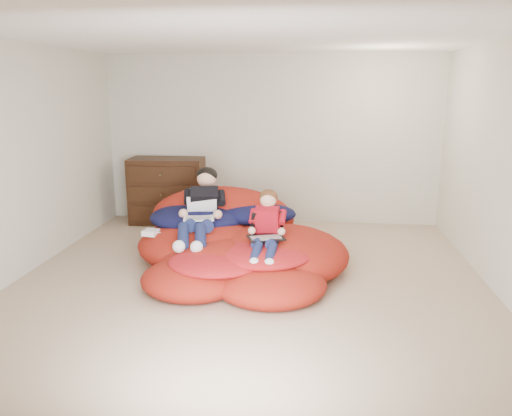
{
  "coord_description": "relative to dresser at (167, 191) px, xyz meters",
  "views": [
    {
      "loc": [
        0.65,
        -4.98,
        2.03
      ],
      "look_at": [
        0.02,
        0.42,
        0.7
      ],
      "focal_mm": 35.0,
      "sensor_mm": 36.0,
      "label": 1
    }
  ],
  "objects": [
    {
      "name": "laptop_black",
      "position": [
        1.72,
        -2.17,
        0.06
      ],
      "size": [
        0.43,
        0.48,
        0.25
      ],
      "color": "black",
      "rests_on": "younger_boy"
    },
    {
      "name": "cream_pillow",
      "position": [
        0.66,
        -1.01,
        0.13
      ],
      "size": [
        0.41,
        0.26,
        0.26
      ],
      "primitive_type": "ellipsoid",
      "color": "silver",
      "rests_on": "beanbag_pile"
    },
    {
      "name": "older_boy",
      "position": [
        0.92,
        -1.71,
        0.2
      ],
      "size": [
        0.42,
        1.19,
        0.74
      ],
      "color": "black",
      "rests_on": "beanbag_pile"
    },
    {
      "name": "beanbag_pile",
      "position": [
        1.31,
        -1.84,
        -0.23
      ],
      "size": [
        2.48,
        2.36,
        0.9
      ],
      "color": "#AE2013",
      "rests_on": "ground"
    },
    {
      "name": "laptop_white",
      "position": [
        0.92,
        -1.79,
        0.14
      ],
      "size": [
        0.38,
        0.41,
        0.23
      ],
      "color": "white",
      "rests_on": "older_boy"
    },
    {
      "name": "room_shell",
      "position": [
        1.54,
        -2.21,
        -0.27
      ],
      "size": [
        5.1,
        5.1,
        2.77
      ],
      "color": "tan",
      "rests_on": "ground"
    },
    {
      "name": "younger_boy",
      "position": [
        1.72,
        -2.18,
        0.12
      ],
      "size": [
        0.29,
        0.82,
        0.64
      ],
      "color": "#B50F1E",
      "rests_on": "beanbag_pile"
    },
    {
      "name": "power_adapter",
      "position": [
        0.38,
        -1.95,
        -0.07
      ],
      "size": [
        0.18,
        0.18,
        0.06
      ],
      "primitive_type": "cube",
      "rotation": [
        0.0,
        0.0,
        -0.15
      ],
      "color": "white",
      "rests_on": "beanbag_pile"
    },
    {
      "name": "dresser",
      "position": [
        0.0,
        0.0,
        0.0
      ],
      "size": [
        1.12,
        0.63,
        0.99
      ],
      "color": "#321C0E",
      "rests_on": "ground"
    }
  ]
}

